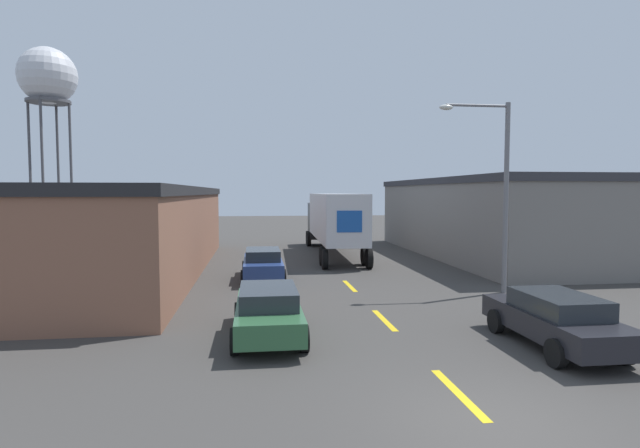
# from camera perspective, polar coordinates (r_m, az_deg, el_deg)

# --- Properties ---
(ground_plane) EXTENTS (160.00, 160.00, 0.00)m
(ground_plane) POSITION_cam_1_polar(r_m,az_deg,el_deg) (10.09, 18.72, -20.77)
(ground_plane) COLOR #3D3A38
(road_centerline) EXTENTS (0.20, 14.57, 0.01)m
(road_centerline) POSITION_cam_1_polar(r_m,az_deg,el_deg) (16.58, 7.35, -10.83)
(road_centerline) COLOR gold
(road_centerline) RESTS_ON ground_plane
(warehouse_left) EXTENTS (10.13, 23.82, 4.41)m
(warehouse_left) POSITION_cam_1_polar(r_m,az_deg,el_deg) (27.68, -23.59, -0.66)
(warehouse_left) COLOR brown
(warehouse_left) RESTS_ON ground_plane
(warehouse_right) EXTENTS (12.98, 21.24, 5.04)m
(warehouse_right) POSITION_cam_1_polar(r_m,az_deg,el_deg) (35.56, 21.86, 0.77)
(warehouse_right) COLOR slate
(warehouse_right) RESTS_ON ground_plane
(semi_truck) EXTENTS (3.16, 14.54, 4.04)m
(semi_truck) POSITION_cam_1_polar(r_m,az_deg,el_deg) (32.98, 1.50, 0.69)
(semi_truck) COLOR black
(semi_truck) RESTS_ON ground_plane
(parked_car_left_far) EXTENTS (2.01, 4.78, 1.46)m
(parked_car_left_far) POSITION_cam_1_polar(r_m,az_deg,el_deg) (23.89, -6.54, -4.46)
(parked_car_left_far) COLOR navy
(parked_car_left_far) RESTS_ON ground_plane
(parked_car_left_near) EXTENTS (2.01, 4.78, 1.46)m
(parked_car_left_near) POSITION_cam_1_polar(r_m,az_deg,el_deg) (14.48, -5.95, -9.78)
(parked_car_left_near) COLOR #2D5B38
(parked_car_left_near) RESTS_ON ground_plane
(parked_car_right_near) EXTENTS (2.01, 4.78, 1.46)m
(parked_car_right_near) POSITION_cam_1_polar(r_m,az_deg,el_deg) (14.88, 25.29, -9.74)
(parked_car_right_near) COLOR black
(parked_car_right_near) RESTS_ON ground_plane
(water_tower) EXTENTS (6.07, 6.07, 19.82)m
(water_tower) POSITION_cam_1_polar(r_m,az_deg,el_deg) (63.65, -28.69, 14.42)
(water_tower) COLOR #47474C
(water_tower) RESTS_ON ground_plane
(street_lamp) EXTENTS (2.99, 0.32, 7.77)m
(street_lamp) POSITION_cam_1_polar(r_m,az_deg,el_deg) (21.61, 19.63, 4.57)
(street_lamp) COLOR slate
(street_lamp) RESTS_ON ground_plane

